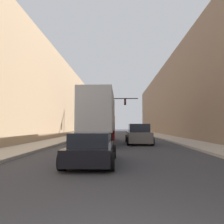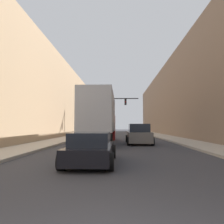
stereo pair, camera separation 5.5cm
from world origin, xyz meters
name	(u,v)px [view 2 (the right image)]	position (x,y,z in m)	size (l,w,h in m)	color
sidewalk_right	(163,136)	(6.29, 30.00, 0.07)	(2.75, 80.00, 0.15)	#B2A899
sidewalk_left	(77,136)	(-6.29, 30.00, 0.07)	(2.75, 80.00, 0.15)	#B2A899
building_right	(193,95)	(10.67, 30.00, 6.03)	(6.00, 80.00, 12.05)	#846B56
building_left	(48,100)	(-10.67, 30.00, 5.43)	(6.00, 80.00, 10.86)	tan
semi_truck	(101,117)	(-1.74, 17.84, 2.38)	(2.46, 11.72, 4.30)	#B2B7C1
sedan_car	(91,149)	(-1.17, 7.10, 0.62)	(1.97, 4.29, 1.30)	black
suv_car	(139,134)	(1.67, 17.25, 0.82)	(2.16, 4.84, 1.74)	slate
traffic_signal_gantry	(102,108)	(-2.61, 29.94, 4.28)	(7.63, 0.35, 5.91)	black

